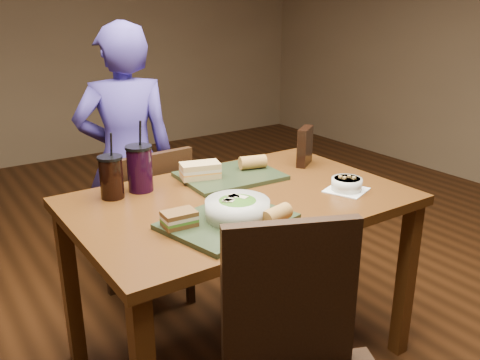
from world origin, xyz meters
name	(u,v)px	position (x,y,z in m)	size (l,w,h in m)	color
ground	(240,354)	(0.00, 0.00, 0.00)	(6.00, 6.00, 0.00)	#381C0B
dining_table	(240,218)	(0.00, 0.00, 0.66)	(1.30, 0.85, 0.75)	#502B10
chair_far	(152,222)	(-0.13, 0.57, 0.46)	(0.38, 0.38, 0.84)	black
diner	(127,160)	(-0.11, 0.89, 0.70)	(0.51, 0.34, 1.40)	#40338D
tray_near	(228,221)	(-0.18, -0.19, 0.76)	(0.42, 0.32, 0.02)	#232D1A
tray_far	(230,176)	(0.09, 0.22, 0.76)	(0.42, 0.32, 0.02)	#232D1A
salad_bowl	(237,208)	(-0.15, -0.20, 0.81)	(0.22, 0.22, 0.07)	silver
soup_bowl	(347,184)	(0.40, -0.19, 0.78)	(0.20, 0.20, 0.06)	white
sandwich_near	(179,219)	(-0.35, -0.15, 0.79)	(0.12, 0.08, 0.05)	#593819
sandwich_far	(200,170)	(-0.04, 0.24, 0.80)	(0.18, 0.13, 0.07)	tan
baguette_near	(276,215)	(-0.06, -0.31, 0.80)	(0.06, 0.06, 0.11)	#AD7533
baguette_far	(253,162)	(0.22, 0.22, 0.80)	(0.06, 0.06, 0.12)	#AD7533
cup_cola	(111,177)	(-0.42, 0.27, 0.84)	(0.10, 0.10, 0.26)	black
cup_berry	(140,168)	(-0.29, 0.29, 0.85)	(0.11, 0.11, 0.29)	black
chip_bag	(305,146)	(0.49, 0.18, 0.84)	(0.14, 0.04, 0.18)	black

